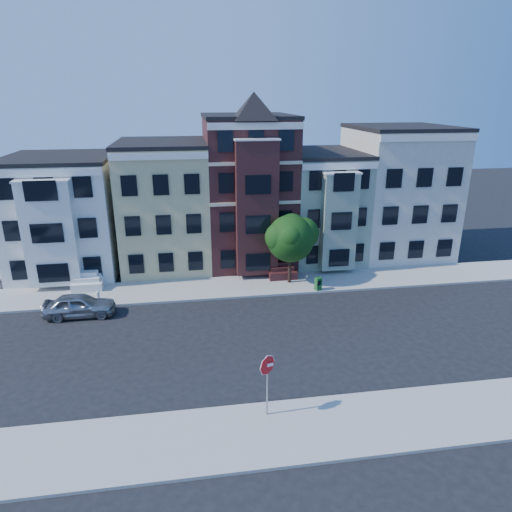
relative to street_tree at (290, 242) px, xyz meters
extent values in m
plane|color=black|center=(-2.30, -8.07, -3.42)|extent=(120.00, 120.00, 0.00)
cube|color=#9E9B93|center=(-2.30, -0.07, -3.34)|extent=(60.00, 4.00, 0.15)
cube|color=#9E9B93|center=(-2.30, -16.07, -3.34)|extent=(60.00, 4.00, 0.15)
cube|color=white|center=(-17.30, 6.43, 1.08)|extent=(8.00, 9.00, 9.00)
cube|color=#CABB7E|center=(-9.30, 6.43, 1.58)|extent=(7.00, 9.00, 10.00)
cube|color=#3E1918|center=(-2.30, 6.43, 2.58)|extent=(7.00, 9.00, 12.00)
cube|color=gray|center=(4.20, 6.43, 1.08)|extent=(6.00, 9.00, 9.00)
cube|color=beige|center=(11.20, 6.43, 2.08)|extent=(8.00, 9.00, 11.00)
imported|color=#9B9DA2|center=(-14.79, -3.18, -2.64)|extent=(4.54, 1.84, 1.54)
cube|color=#1D5F26|center=(1.76, -1.77, -2.79)|extent=(0.53, 0.50, 0.95)
cylinder|color=silver|center=(-13.88, -1.63, -2.91)|extent=(0.33, 0.33, 0.70)
camera|label=1|loc=(-7.51, -31.66, 10.27)|focal=32.00mm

